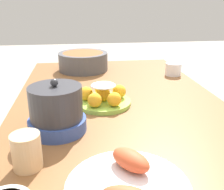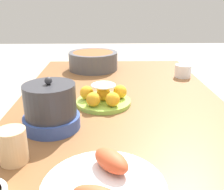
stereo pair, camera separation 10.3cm
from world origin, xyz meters
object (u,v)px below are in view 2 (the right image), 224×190
object	(u,v)px
seafood_platter	(105,183)
dining_table	(120,126)
cake_plate	(103,96)
warming_pot	(51,108)
cup_far	(13,146)
cup_near	(183,71)
serving_bowl	(93,60)

from	to	relation	value
seafood_platter	dining_table	bearing A→B (deg)	-7.26
dining_table	cake_plate	size ratio (longest dim) A/B	7.01
dining_table	warming_pot	xyz separation A→B (m)	(-0.19, 0.23, 0.16)
cake_plate	cup_far	size ratio (longest dim) A/B	2.35
dining_table	warming_pot	bearing A→B (deg)	128.93
dining_table	cup_near	world-z (taller)	cup_near
cake_plate	warming_pot	world-z (taller)	warming_pot
serving_bowl	cup_near	bearing A→B (deg)	-109.65
seafood_platter	cup_near	distance (m)	0.96
cake_plate	dining_table	bearing A→B (deg)	-96.95
seafood_platter	cake_plate	bearing A→B (deg)	0.65
dining_table	cake_plate	world-z (taller)	cake_plate
dining_table	warming_pot	distance (m)	0.34
serving_bowl	warming_pot	world-z (taller)	warming_pot
cup_near	cup_far	distance (m)	1.00
cup_near	dining_table	bearing A→B (deg)	137.00
cup_far	warming_pot	world-z (taller)	warming_pot
cake_plate	warming_pot	bearing A→B (deg)	139.87
cake_plate	cup_near	distance (m)	0.56
cup_near	warming_pot	bearing A→B (deg)	134.04
dining_table	cup_near	bearing A→B (deg)	-43.00
cake_plate	serving_bowl	world-z (taller)	serving_bowl
seafood_platter	cup_near	world-z (taller)	cup_near
cake_plate	seafood_platter	xyz separation A→B (m)	(-0.50, -0.01, -0.02)
serving_bowl	seafood_platter	bearing A→B (deg)	-176.25
dining_table	cup_far	size ratio (longest dim) A/B	16.48
cup_near	cup_far	bearing A→B (deg)	139.34
seafood_platter	warming_pot	world-z (taller)	warming_pot
dining_table	cup_far	distance (m)	0.50
serving_bowl	cup_near	distance (m)	0.51
warming_pot	cup_far	bearing A→B (deg)	161.81
cake_plate	warming_pot	xyz separation A→B (m)	(-0.20, 0.17, 0.04)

